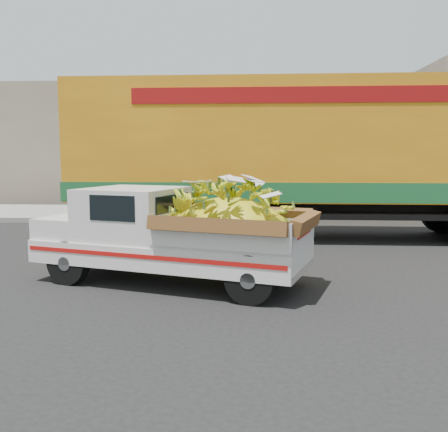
{
  "coord_description": "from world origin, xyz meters",
  "views": [
    {
      "loc": [
        -0.66,
        -7.64,
        2.02
      ],
      "look_at": [
        -1.12,
        0.4,
        1.05
      ],
      "focal_mm": 40.0,
      "sensor_mm": 36.0,
      "label": 1
    }
  ],
  "objects": [
    {
      "name": "ground",
      "position": [
        0.0,
        0.0,
        0.0
      ],
      "size": [
        100.0,
        100.0,
        0.0
      ],
      "primitive_type": "plane",
      "color": "black",
      "rests_on": "ground"
    },
    {
      "name": "curb",
      "position": [
        0.0,
        7.21,
        0.07
      ],
      "size": [
        60.0,
        0.25,
        0.15
      ],
      "primitive_type": "cube",
      "color": "gray",
      "rests_on": "ground"
    },
    {
      "name": "sidewalk",
      "position": [
        0.0,
        9.31,
        0.07
      ],
      "size": [
        60.0,
        4.0,
        0.14
      ],
      "primitive_type": "cube",
      "color": "gray",
      "rests_on": "ground"
    },
    {
      "name": "building_left",
      "position": [
        -8.0,
        15.21,
        2.5
      ],
      "size": [
        18.0,
        6.0,
        5.0
      ],
      "primitive_type": "cube",
      "color": "gray",
      "rests_on": "ground"
    },
    {
      "name": "pickup_truck",
      "position": [
        -1.64,
        0.03,
        0.81
      ],
      "size": [
        4.57,
        2.8,
        1.51
      ],
      "rotation": [
        0.0,
        0.0,
        -0.31
      ],
      "color": "black",
      "rests_on": "ground"
    },
    {
      "name": "semi_trailer",
      "position": [
        0.88,
        4.76,
        2.12
      ],
      "size": [
        12.01,
        2.63,
        3.8
      ],
      "rotation": [
        0.0,
        0.0,
        -0.01
      ],
      "color": "black",
      "rests_on": "ground"
    }
  ]
}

